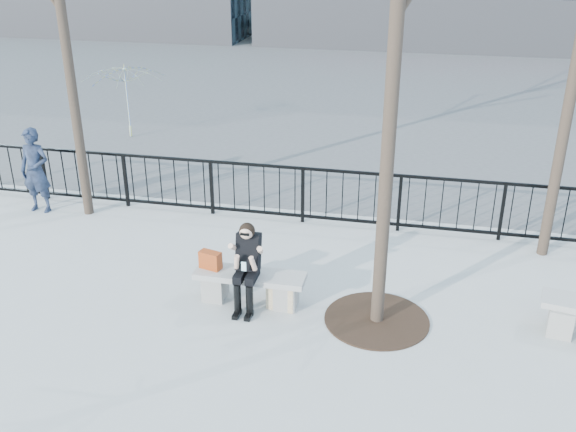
# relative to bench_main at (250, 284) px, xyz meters

# --- Properties ---
(ground) EXTENTS (120.00, 120.00, 0.00)m
(ground) POSITION_rel_bench_main_xyz_m (0.00, 0.00, -0.30)
(ground) COLOR #A0A19C
(ground) RESTS_ON ground
(street_surface) EXTENTS (60.00, 23.00, 0.01)m
(street_surface) POSITION_rel_bench_main_xyz_m (0.00, 15.00, -0.30)
(street_surface) COLOR #474747
(street_surface) RESTS_ON ground
(railing) EXTENTS (14.00, 0.06, 1.10)m
(railing) POSITION_rel_bench_main_xyz_m (0.00, 3.00, 0.25)
(railing) COLOR black
(railing) RESTS_ON ground
(tree_grate) EXTENTS (1.50, 1.50, 0.02)m
(tree_grate) POSITION_rel_bench_main_xyz_m (1.90, -0.10, -0.29)
(tree_grate) COLOR black
(tree_grate) RESTS_ON ground
(bench_main) EXTENTS (1.65, 0.46, 0.49)m
(bench_main) POSITION_rel_bench_main_xyz_m (0.00, 0.00, 0.00)
(bench_main) COLOR gray
(bench_main) RESTS_ON ground
(seated_woman) EXTENTS (0.50, 0.64, 1.34)m
(seated_woman) POSITION_rel_bench_main_xyz_m (0.00, -0.16, 0.37)
(seated_woman) COLOR black
(seated_woman) RESTS_ON ground
(handbag) EXTENTS (0.36, 0.23, 0.27)m
(handbag) POSITION_rel_bench_main_xyz_m (-0.61, 0.02, 0.32)
(handbag) COLOR #983712
(handbag) RESTS_ON bench_main
(shopping_bag) EXTENTS (0.44, 0.21, 0.40)m
(shopping_bag) POSITION_rel_bench_main_xyz_m (0.49, -0.10, -0.10)
(shopping_bag) COLOR beige
(shopping_bag) RESTS_ON ground
(standing_man) EXTENTS (0.62, 0.42, 1.68)m
(standing_man) POSITION_rel_bench_main_xyz_m (-4.98, 2.41, 0.54)
(standing_man) COLOR black
(standing_man) RESTS_ON ground
(vendor_umbrella) EXTENTS (2.60, 2.63, 1.95)m
(vendor_umbrella) POSITION_rel_bench_main_xyz_m (-5.39, 7.31, 0.67)
(vendor_umbrella) COLOR yellow
(vendor_umbrella) RESTS_ON ground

